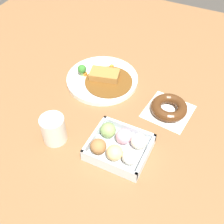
{
  "coord_description": "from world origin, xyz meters",
  "views": [
    {
      "loc": [
        0.33,
        -0.63,
        0.7
      ],
      "look_at": [
        0.06,
        -0.07,
        0.03
      ],
      "focal_mm": 45.75,
      "sensor_mm": 36.0,
      "label": 1
    }
  ],
  "objects_px": {
    "chocolate_ring_donut": "(169,108)",
    "coffee_mug": "(54,129)",
    "donut_box": "(119,146)",
    "curry_plate": "(103,79)"
  },
  "relations": [
    {
      "from": "chocolate_ring_donut",
      "to": "coffee_mug",
      "type": "bearing_deg",
      "value": -136.62
    },
    {
      "from": "donut_box",
      "to": "chocolate_ring_donut",
      "type": "distance_m",
      "value": 0.23
    },
    {
      "from": "donut_box",
      "to": "coffee_mug",
      "type": "relative_size",
      "value": 1.93
    },
    {
      "from": "coffee_mug",
      "to": "curry_plate",
      "type": "bearing_deg",
      "value": 88.26
    },
    {
      "from": "chocolate_ring_donut",
      "to": "coffee_mug",
      "type": "relative_size",
      "value": 1.8
    },
    {
      "from": "coffee_mug",
      "to": "donut_box",
      "type": "bearing_deg",
      "value": 12.09
    },
    {
      "from": "donut_box",
      "to": "coffee_mug",
      "type": "distance_m",
      "value": 0.2
    },
    {
      "from": "donut_box",
      "to": "chocolate_ring_donut",
      "type": "xyz_separation_m",
      "value": [
        0.08,
        0.22,
        -0.01
      ]
    },
    {
      "from": "donut_box",
      "to": "coffee_mug",
      "type": "height_order",
      "value": "coffee_mug"
    },
    {
      "from": "coffee_mug",
      "to": "chocolate_ring_donut",
      "type": "bearing_deg",
      "value": 43.38
    }
  ]
}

